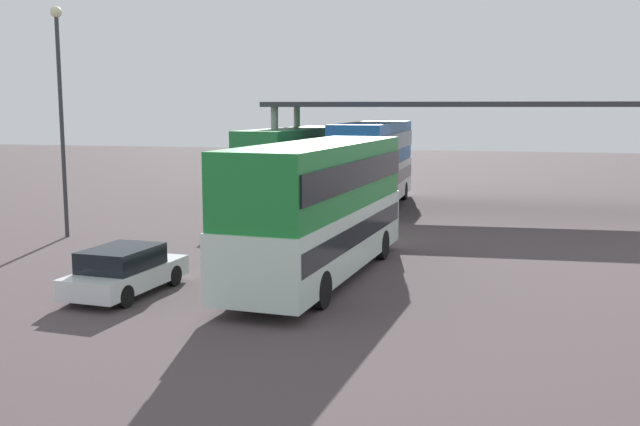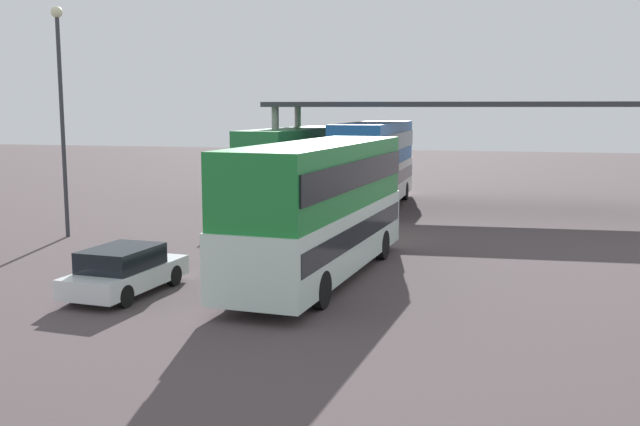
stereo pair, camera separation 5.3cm
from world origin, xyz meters
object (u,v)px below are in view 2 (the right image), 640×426
at_px(parked_hatchback, 125,270).
at_px(double_decker_mid_row, 374,161).
at_px(double_decker_main, 320,204).
at_px(double_decker_near_canopy, 298,163).
at_px(lamppost_tall, 61,97).

relative_size(parked_hatchback, double_decker_mid_row, 0.37).
relative_size(double_decker_main, double_decker_near_canopy, 0.94).
bearing_deg(lamppost_tall, double_decker_main, -20.97).
relative_size(double_decker_near_canopy, double_decker_mid_row, 1.03).
bearing_deg(lamppost_tall, parked_hatchback, -48.58).
xyz_separation_m(parked_hatchback, double_decker_mid_row, (3.70, 19.32, 1.73)).
distance_m(parked_hatchback, double_decker_near_canopy, 19.47).
bearing_deg(parked_hatchback, double_decker_main, -50.65).
distance_m(double_decker_near_canopy, double_decker_mid_row, 4.14).
xyz_separation_m(double_decker_near_canopy, double_decker_mid_row, (4.14, -0.08, 0.17)).
xyz_separation_m(double_decker_main, lamppost_tall, (-11.60, 4.45, 3.31)).
xyz_separation_m(double_decker_main, parked_hatchback, (-4.80, -3.27, -1.59)).
bearing_deg(parked_hatchback, double_decker_near_canopy, 6.39).
relative_size(parked_hatchback, double_decker_near_canopy, 0.36).
relative_size(double_decker_main, lamppost_tall, 1.19).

